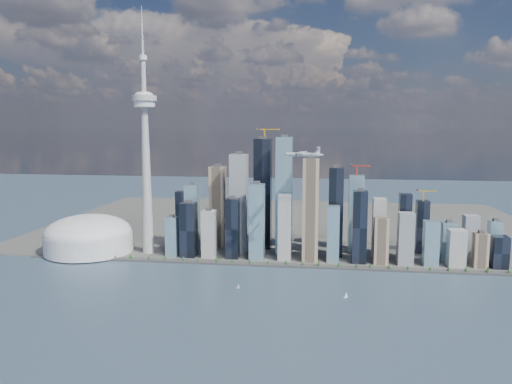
# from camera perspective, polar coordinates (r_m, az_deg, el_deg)

# --- Properties ---
(ground) EXTENTS (4000.00, 4000.00, 0.00)m
(ground) POSITION_cam_1_polar(r_m,az_deg,el_deg) (832.13, 0.38, -13.19)
(ground) COLOR #2F4152
(ground) RESTS_ON ground
(seawall) EXTENTS (1100.00, 22.00, 4.00)m
(seawall) POSITION_cam_1_polar(r_m,az_deg,el_deg) (1067.27, 2.16, -8.33)
(seawall) COLOR #383838
(seawall) RESTS_ON ground
(land) EXTENTS (1400.00, 900.00, 3.00)m
(land) POSITION_cam_1_polar(r_m,az_deg,el_deg) (1503.47, 3.89, -3.63)
(land) COLOR #4C4C47
(land) RESTS_ON ground
(shoreline_trees) EXTENTS (960.53, 7.20, 8.80)m
(shoreline_trees) POSITION_cam_1_polar(r_m,az_deg,el_deg) (1065.42, 2.16, -7.98)
(shoreline_trees) COLOR #3F2D1E
(shoreline_trees) RESTS_ON seawall
(skyscraper_cluster) EXTENTS (736.00, 142.00, 286.88)m
(skyscraper_cluster) POSITION_cam_1_polar(r_m,az_deg,el_deg) (1127.47, 5.64, -2.92)
(skyscraper_cluster) COLOR black
(skyscraper_cluster) RESTS_ON land
(needle_tower) EXTENTS (56.00, 56.00, 550.50)m
(needle_tower) POSITION_cam_1_polar(r_m,az_deg,el_deg) (1154.48, -12.50, 4.50)
(needle_tower) COLOR #A9A8A4
(needle_tower) RESTS_ON land
(dome_stadium) EXTENTS (200.00, 200.00, 86.00)m
(dome_stadium) POSITION_cam_1_polar(r_m,az_deg,el_deg) (1227.20, -18.56, -4.80)
(dome_stadium) COLOR silver
(dome_stadium) RESTS_ON land
(airplane) EXTENTS (76.96, 68.33, 18.79)m
(airplane) POSITION_cam_1_polar(r_m,az_deg,el_deg) (955.14, 5.43, 4.34)
(airplane) COLOR silver
(airplane) RESTS_ON ground
(sailboat_west) EXTENTS (7.43, 2.68, 10.26)m
(sailboat_west) POSITION_cam_1_polar(r_m,az_deg,el_deg) (927.78, -2.07, -10.74)
(sailboat_west) COLOR white
(sailboat_west) RESTS_ON ground
(sailboat_east) EXTENTS (7.62, 4.16, 10.70)m
(sailboat_east) POSITION_cam_1_polar(r_m,az_deg,el_deg) (893.54, 10.23, -11.59)
(sailboat_east) COLOR white
(sailboat_east) RESTS_ON ground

